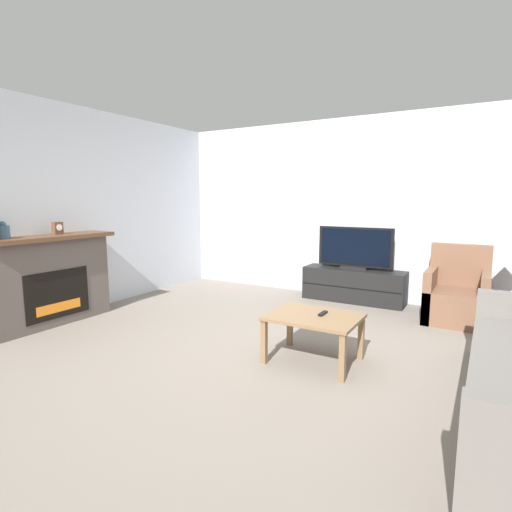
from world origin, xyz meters
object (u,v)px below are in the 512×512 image
(tv, at_px, (355,250))
(armchair, at_px, (457,297))
(fireplace, at_px, (48,280))
(mantel_clock, at_px, (58,228))
(mantel_vase_left, at_px, (3,231))
(tv_stand, at_px, (354,285))
(coffee_table, at_px, (314,322))
(remote, at_px, (323,313))

(tv, height_order, armchair, tv)
(fireplace, distance_m, mantel_clock, 0.63)
(mantel_vase_left, bearing_deg, armchair, 36.37)
(mantel_clock, height_order, armchair, mantel_clock)
(tv_stand, height_order, tv, tv)
(mantel_vase_left, bearing_deg, tv_stand, 50.23)
(tv_stand, height_order, coffee_table, tv_stand)
(fireplace, distance_m, tv, 4.08)
(tv, relative_size, armchair, 1.17)
(mantel_clock, relative_size, tv_stand, 0.10)
(fireplace, height_order, tv_stand, fireplace)
(fireplace, distance_m, coffee_table, 3.23)
(mantel_vase_left, xyz_separation_m, tv, (2.83, 3.39, -0.39))
(tv_stand, height_order, remote, tv_stand)
(tv_stand, bearing_deg, coffee_table, -82.05)
(tv_stand, bearing_deg, armchair, -12.08)
(tv_stand, bearing_deg, remote, -80.28)
(tv, xyz_separation_m, coffee_table, (0.33, -2.36, -0.39))
(fireplace, xyz_separation_m, mantel_vase_left, (0.02, -0.47, 0.61))
(remote, bearing_deg, mantel_clock, -171.01)
(mantel_vase_left, relative_size, coffee_table, 0.23)
(tv_stand, relative_size, armchair, 1.57)
(mantel_vase_left, relative_size, remote, 1.28)
(armchair, relative_size, remote, 6.22)
(tv, relative_size, remote, 7.28)
(mantel_clock, height_order, tv_stand, mantel_clock)
(mantel_vase_left, bearing_deg, remote, 18.97)
(tv, bearing_deg, mantel_vase_left, -129.79)
(tv_stand, height_order, armchair, armchair)
(mantel_vase_left, xyz_separation_m, armchair, (4.21, 3.10, -0.86))
(fireplace, height_order, tv, tv)
(remote, bearing_deg, tv, 100.31)
(fireplace, bearing_deg, tv, 45.77)
(mantel_vase_left, xyz_separation_m, tv_stand, (2.83, 3.40, -0.92))
(mantel_clock, relative_size, coffee_table, 0.18)
(mantel_vase_left, relative_size, mantel_clock, 1.28)
(mantel_vase_left, height_order, tv_stand, mantel_vase_left)
(fireplace, height_order, mantel_clock, mantel_clock)
(armchair, bearing_deg, mantel_vase_left, -143.63)
(remote, bearing_deg, coffee_table, -132.30)
(remote, bearing_deg, tv_stand, 100.30)
(fireplace, relative_size, tv_stand, 1.07)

